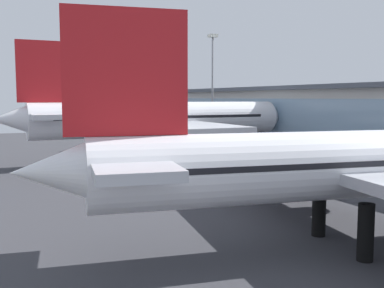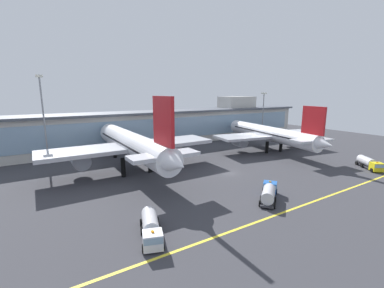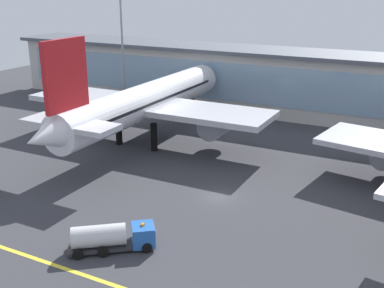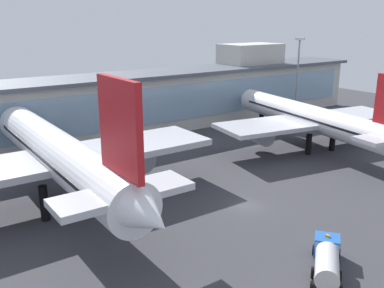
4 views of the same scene
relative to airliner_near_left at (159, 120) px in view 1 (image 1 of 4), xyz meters
name	(u,v)px [view 1 (image 1 of 4)]	position (x,y,z in m)	size (l,w,h in m)	color
ground_plane	(105,190)	(20.62, -14.86, -7.23)	(200.00, 200.00, 0.00)	#38383D
airliner_near_left	(159,120)	(0.00, 0.00, 0.00)	(44.23, 53.84, 19.77)	black
airliner_near_right	(378,165)	(49.55, -1.41, -1.17)	(40.03, 51.76, 16.61)	black
apron_light_mast_centre	(213,74)	(-18.53, 19.97, 9.09)	(1.80, 1.80, 25.19)	gray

